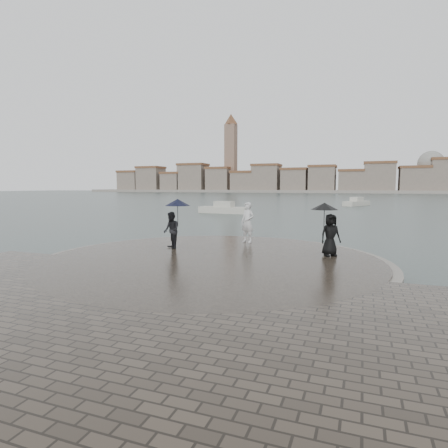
% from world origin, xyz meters
% --- Properties ---
extents(ground, '(400.00, 400.00, 0.00)m').
position_xyz_m(ground, '(0.00, 0.00, 0.00)').
color(ground, '#2B3835').
rests_on(ground, ground).
extents(kerb_ring, '(12.50, 12.50, 0.32)m').
position_xyz_m(kerb_ring, '(0.00, 3.50, 0.16)').
color(kerb_ring, gray).
rests_on(kerb_ring, ground).
extents(quay_tip, '(11.90, 11.90, 0.36)m').
position_xyz_m(quay_tip, '(0.00, 3.50, 0.18)').
color(quay_tip, '#2D261E').
rests_on(quay_tip, ground).
extents(statue, '(0.78, 0.64, 1.83)m').
position_xyz_m(statue, '(0.15, 7.49, 1.28)').
color(statue, silver).
rests_on(statue, quay_tip).
extents(visitor_left, '(1.24, 1.08, 2.04)m').
position_xyz_m(visitor_left, '(-2.20, 4.78, 1.49)').
color(visitor_left, black).
rests_on(visitor_left, quay_tip).
extents(visitor_right, '(1.21, 1.02, 1.95)m').
position_xyz_m(visitor_right, '(3.88, 5.38, 1.47)').
color(visitor_right, black).
rests_on(visitor_right, quay_tip).
extents(far_skyline, '(260.00, 20.00, 37.00)m').
position_xyz_m(far_skyline, '(-6.29, 160.71, 5.61)').
color(far_skyline, gray).
rests_on(far_skyline, ground).
extents(boats, '(41.05, 25.33, 1.50)m').
position_xyz_m(boats, '(7.66, 38.61, 0.38)').
color(boats, beige).
rests_on(boats, ground).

